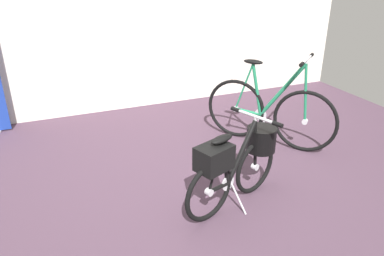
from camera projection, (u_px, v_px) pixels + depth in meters
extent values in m
plane|color=#473342|center=(189.00, 193.00, 3.40)|extent=(6.95, 6.95, 0.00)
cube|color=silver|center=(121.00, 11.00, 4.88)|extent=(6.95, 0.10, 2.70)
torus|color=black|center=(255.00, 167.00, 3.33)|extent=(0.50, 0.22, 0.51)
cylinder|color=#B7B7BC|center=(255.00, 167.00, 3.33)|extent=(0.07, 0.07, 0.06)
torus|color=black|center=(209.00, 192.00, 2.96)|extent=(0.50, 0.22, 0.51)
cylinder|color=#B7B7BC|center=(209.00, 192.00, 2.96)|extent=(0.07, 0.07, 0.06)
cylinder|color=black|center=(219.00, 187.00, 3.03)|extent=(0.22, 0.11, 0.05)
cylinder|color=black|center=(242.00, 152.00, 3.11)|extent=(0.35, 0.17, 0.50)
cylinder|color=black|center=(225.00, 163.00, 2.99)|extent=(0.13, 0.08, 0.43)
cylinder|color=black|center=(219.00, 187.00, 3.03)|extent=(0.22, 0.10, 0.04)
cylinder|color=black|center=(255.00, 145.00, 3.22)|extent=(0.08, 0.05, 0.47)
cylinder|color=black|center=(215.00, 167.00, 2.92)|extent=(0.15, 0.07, 0.42)
ellipsoid|color=black|center=(222.00, 139.00, 2.86)|extent=(0.24, 0.16, 0.05)
cylinder|color=#B7B7BC|center=(256.00, 119.00, 3.10)|extent=(0.03, 0.03, 0.04)
cylinder|color=#B7B7BC|center=(256.00, 117.00, 3.09)|extent=(0.18, 0.42, 0.03)
cylinder|color=black|center=(278.00, 124.00, 2.95)|extent=(0.07, 0.10, 0.04)
cylinder|color=black|center=(236.00, 110.00, 3.24)|extent=(0.07, 0.10, 0.04)
cylinder|color=#B7B7BC|center=(228.00, 183.00, 3.10)|extent=(0.14, 0.06, 0.14)
cylinder|color=#B7B7BC|center=(238.00, 198.00, 3.12)|extent=(0.08, 0.19, 0.24)
cylinder|color=black|center=(261.00, 139.00, 3.26)|extent=(0.34, 0.34, 0.22)
cube|color=black|center=(214.00, 158.00, 2.87)|extent=(0.33, 0.29, 0.20)
torus|color=black|center=(305.00, 122.00, 4.02)|extent=(0.48, 0.58, 0.71)
cylinder|color=#B7B7BC|center=(305.00, 122.00, 4.02)|extent=(0.08, 0.08, 0.06)
torus|color=black|center=(236.00, 109.00, 4.38)|extent=(0.48, 0.58, 0.71)
cylinder|color=#B7B7BC|center=(236.00, 109.00, 4.38)|extent=(0.08, 0.08, 0.06)
cylinder|color=#1E724C|center=(248.00, 112.00, 4.31)|extent=(0.22, 0.26, 0.05)
cylinder|color=#1E724C|center=(282.00, 91.00, 4.02)|extent=(0.33, 0.40, 0.68)
cylinder|color=#1E724C|center=(257.00, 90.00, 4.16)|extent=(0.13, 0.15, 0.59)
cylinder|color=#1E724C|center=(248.00, 112.00, 4.31)|extent=(0.22, 0.26, 0.04)
cylinder|color=#1E724C|center=(306.00, 93.00, 3.91)|extent=(0.08, 0.09, 0.64)
cylinder|color=#1E724C|center=(244.00, 87.00, 4.22)|extent=(0.14, 0.17, 0.57)
ellipsoid|color=black|center=(253.00, 62.00, 4.06)|extent=(0.21, 0.23, 0.05)
cylinder|color=#B7B7BC|center=(307.00, 62.00, 3.78)|extent=(0.03, 0.03, 0.04)
cylinder|color=#B7B7BC|center=(307.00, 60.00, 3.77)|extent=(0.36, 0.30, 0.03)
cylinder|color=black|center=(302.00, 64.00, 3.60)|extent=(0.09, 0.08, 0.04)
cylinder|color=black|center=(311.00, 55.00, 3.95)|extent=(0.09, 0.08, 0.04)
cylinder|color=#B7B7BC|center=(260.00, 115.00, 4.25)|extent=(0.10, 0.12, 0.14)
cylinder|color=#B7B7BC|center=(261.00, 133.00, 4.23)|extent=(0.16, 0.13, 0.33)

